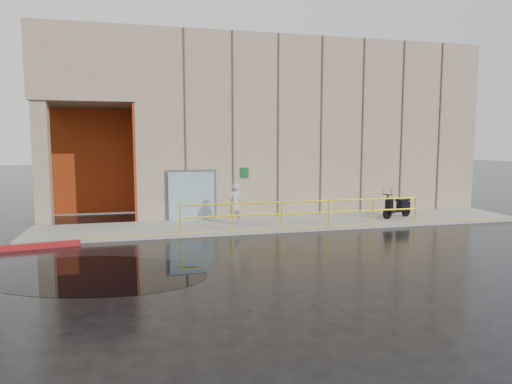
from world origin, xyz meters
TOP-DOWN VIEW (x-y plane):
  - ground at (0.00, 0.00)m, footprint 120.00×120.00m
  - sidewalk at (4.00, 4.50)m, footprint 20.00×3.00m
  - building at (5.10, 10.98)m, footprint 20.00×10.17m
  - guardrail at (4.25, 3.15)m, footprint 9.56×0.06m
  - person at (1.78, 4.54)m, footprint 0.68×0.55m
  - scooter at (8.86, 4.28)m, footprint 1.69×1.01m
  - red_curb at (-5.00, 2.50)m, footprint 2.40×0.53m
  - puddle at (-3.08, -0.91)m, footprint 6.88×5.48m

SIDE VIEW (x-z plane):
  - ground at x=0.00m, z-range 0.00..0.00m
  - puddle at x=-3.08m, z-range 0.00..0.01m
  - sidewalk at x=4.00m, z-range 0.00..0.15m
  - red_curb at x=-5.00m, z-range 0.00..0.18m
  - guardrail at x=4.25m, z-range 0.16..1.19m
  - scooter at x=8.86m, z-range 0.24..1.52m
  - person at x=1.78m, z-range 0.15..1.77m
  - building at x=5.10m, z-range 0.21..8.21m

